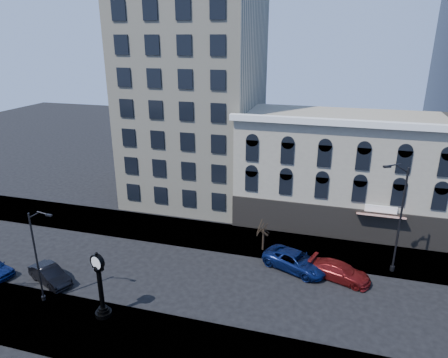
% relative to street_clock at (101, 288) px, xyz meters
% --- Properties ---
extents(ground, '(160.00, 160.00, 0.00)m').
position_rel_street_clock_xyz_m(ground, '(4.38, 6.44, -2.54)').
color(ground, black).
rests_on(ground, ground).
extents(sidewalk_far, '(160.00, 6.00, 0.12)m').
position_rel_street_clock_xyz_m(sidewalk_far, '(4.38, 14.44, -2.48)').
color(sidewalk_far, gray).
rests_on(sidewalk_far, ground).
extents(sidewalk_near, '(160.00, 6.00, 0.12)m').
position_rel_street_clock_xyz_m(sidewalk_near, '(4.38, -1.56, -2.48)').
color(sidewalk_near, gray).
rests_on(sidewalk_near, ground).
extents(cream_tower, '(15.90, 15.40, 42.50)m').
position_rel_street_clock_xyz_m(cream_tower, '(-1.73, 25.32, 16.78)').
color(cream_tower, beige).
rests_on(cream_tower, ground).
extents(victorian_row, '(22.60, 11.19, 12.50)m').
position_rel_street_clock_xyz_m(victorian_row, '(16.38, 22.33, 3.45)').
color(victorian_row, '#9D9581').
rests_on(victorian_row, ground).
extents(street_clock, '(1.22, 1.22, 5.36)m').
position_rel_street_clock_xyz_m(street_clock, '(0.00, 0.00, 0.00)').
color(street_clock, black).
rests_on(street_clock, sidewalk_near).
extents(street_lamp_near, '(2.06, 0.39, 7.97)m').
position_rel_street_clock_xyz_m(street_lamp_near, '(-4.99, 0.28, 3.59)').
color(street_lamp_near, black).
rests_on(street_lamp_near, sidewalk_near).
extents(street_lamp_far, '(2.48, 1.30, 10.21)m').
position_rel_street_clock_xyz_m(street_lamp_far, '(20.73, 12.13, 5.29)').
color(street_lamp_far, black).
rests_on(street_lamp_far, sidewalk_far).
extents(bare_tree_far, '(2.02, 2.02, 3.46)m').
position_rel_street_clock_xyz_m(bare_tree_far, '(9.63, 12.92, 0.18)').
color(bare_tree_far, black).
rests_on(bare_tree_far, sidewalk_far).
extents(car_near_b, '(4.78, 3.19, 1.49)m').
position_rel_street_clock_xyz_m(car_near_b, '(-6.76, 2.65, -1.80)').
color(car_near_b, black).
rests_on(car_near_b, ground).
extents(car_far_a, '(6.55, 4.87, 1.65)m').
position_rel_street_clock_xyz_m(car_far_a, '(13.06, 10.48, -1.72)').
color(car_far_a, '#0C194C').
rests_on(car_far_a, ground).
extents(car_far_b, '(5.63, 3.61, 1.52)m').
position_rel_street_clock_xyz_m(car_far_b, '(16.88, 9.93, -1.79)').
color(car_far_b, maroon).
rests_on(car_far_b, ground).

